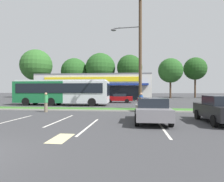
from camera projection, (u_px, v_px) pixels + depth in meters
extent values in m
cube|color=#386B28|center=(80.00, 109.00, 19.12)|extent=(56.00, 2.20, 0.12)
cube|color=#99968C|center=(76.00, 110.00, 17.90)|extent=(56.00, 0.24, 0.12)
cube|color=silver|center=(12.00, 120.00, 12.20)|extent=(0.12, 4.80, 0.01)
cube|color=silver|center=(61.00, 120.00, 12.29)|extent=(0.12, 4.80, 0.01)
cube|color=silver|center=(89.00, 126.00, 10.33)|extent=(0.12, 4.80, 0.01)
cube|color=silver|center=(162.00, 128.00, 9.86)|extent=(0.12, 4.80, 0.01)
cube|color=beige|center=(61.00, 138.00, 7.71)|extent=(0.70, 1.60, 0.01)
cube|color=beige|center=(96.00, 88.00, 40.38)|extent=(22.38, 10.04, 4.80)
cube|color=black|center=(91.00, 93.00, 35.36)|extent=(18.80, 0.08, 2.50)
cube|color=navy|center=(90.00, 84.00, 34.70)|extent=(21.04, 1.40, 0.35)
cube|color=yellow|center=(90.00, 79.00, 35.31)|extent=(17.91, 0.16, 0.86)
cube|color=slate|center=(96.00, 76.00, 40.37)|extent=(22.38, 10.04, 0.30)
cylinder|color=#473323|center=(36.00, 87.00, 50.27)|extent=(0.44, 0.44, 5.41)
sphere|color=#2D6026|center=(36.00, 65.00, 50.24)|extent=(8.25, 8.25, 8.25)
cylinder|color=#473323|center=(74.00, 89.00, 52.64)|extent=(0.44, 0.44, 4.35)
sphere|color=#23511E|center=(74.00, 71.00, 52.62)|extent=(7.31, 7.31, 7.31)
cylinder|color=#473323|center=(100.00, 88.00, 51.59)|extent=(0.44, 0.44, 4.89)
sphere|color=#23511E|center=(100.00, 68.00, 51.57)|extent=(8.07, 8.07, 8.07)
cylinder|color=#473323|center=(130.00, 87.00, 49.88)|extent=(0.44, 0.44, 5.39)
sphere|color=#1E4719|center=(130.00, 67.00, 49.86)|extent=(6.62, 6.62, 6.62)
cylinder|color=#473323|center=(170.00, 89.00, 45.92)|extent=(0.44, 0.44, 4.46)
sphere|color=#23511E|center=(170.00, 71.00, 45.90)|extent=(5.89, 5.89, 5.89)
cylinder|color=#473323|center=(195.00, 87.00, 48.52)|extent=(0.44, 0.44, 5.28)
sphere|color=#1E4719|center=(195.00, 69.00, 48.50)|extent=(5.71, 5.71, 5.71)
cylinder|color=#4C3826|center=(140.00, 52.00, 18.26)|extent=(0.30, 0.30, 11.14)
cube|color=#4C3826|center=(140.00, 0.00, 18.23)|extent=(0.33, 2.40, 0.14)
cylinder|color=#59595B|center=(127.00, 28.00, 18.49)|extent=(2.60, 0.30, 0.10)
ellipsoid|color=#59595B|center=(114.00, 30.00, 18.74)|extent=(0.56, 0.32, 0.24)
cube|color=#196638|center=(42.00, 92.00, 24.91)|extent=(6.64, 2.58, 2.70)
cube|color=silver|center=(87.00, 92.00, 24.25)|extent=(5.44, 2.57, 2.70)
cube|color=silver|center=(62.00, 81.00, 24.61)|extent=(11.59, 2.35, 0.20)
cube|color=black|center=(58.00, 88.00, 23.32)|extent=(11.09, 0.11, 1.19)
cube|color=black|center=(108.00, 90.00, 23.95)|extent=(0.07, 2.17, 1.51)
cylinder|color=black|center=(96.00, 101.00, 25.32)|extent=(1.00, 0.30, 1.00)
cylinder|color=black|center=(92.00, 102.00, 22.99)|extent=(1.00, 0.30, 1.00)
cylinder|color=black|center=(59.00, 101.00, 25.89)|extent=(1.00, 0.30, 1.00)
cylinder|color=black|center=(51.00, 102.00, 23.56)|extent=(1.00, 0.30, 1.00)
cylinder|color=black|center=(36.00, 101.00, 26.25)|extent=(1.00, 0.30, 1.00)
cylinder|color=black|center=(26.00, 102.00, 23.92)|extent=(1.00, 0.30, 1.00)
cube|color=silver|center=(29.00, 98.00, 31.15)|extent=(4.52, 1.83, 0.63)
cube|color=black|center=(31.00, 95.00, 31.12)|extent=(2.03, 1.61, 0.47)
cylinder|color=black|center=(18.00, 100.00, 30.45)|extent=(0.64, 0.22, 0.64)
cylinder|color=black|center=(24.00, 100.00, 32.18)|extent=(0.64, 0.22, 0.64)
cylinder|color=black|center=(35.00, 100.00, 30.13)|extent=(0.64, 0.22, 0.64)
cylinder|color=black|center=(40.00, 100.00, 31.86)|extent=(0.64, 0.22, 0.64)
cube|color=black|center=(220.00, 111.00, 11.28)|extent=(1.76, 4.35, 0.76)
cube|color=black|center=(221.00, 100.00, 11.07)|extent=(1.55, 1.96, 0.54)
cylinder|color=black|center=(197.00, 115.00, 12.72)|extent=(0.22, 0.64, 0.64)
cylinder|color=black|center=(224.00, 115.00, 12.53)|extent=(0.22, 0.64, 0.64)
cylinder|color=black|center=(214.00, 121.00, 10.04)|extent=(0.22, 0.64, 0.64)
cube|color=maroon|center=(118.00, 98.00, 29.47)|extent=(4.38, 1.75, 0.66)
cube|color=black|center=(120.00, 95.00, 29.45)|extent=(1.97, 1.54, 0.40)
cylinder|color=black|center=(109.00, 101.00, 28.80)|extent=(0.64, 0.22, 0.64)
cylinder|color=black|center=(110.00, 100.00, 30.46)|extent=(0.64, 0.22, 0.64)
cylinder|color=black|center=(127.00, 101.00, 28.49)|extent=(0.64, 0.22, 0.64)
cylinder|color=black|center=(127.00, 100.00, 30.15)|extent=(0.64, 0.22, 0.64)
cube|color=slate|center=(151.00, 112.00, 11.57)|extent=(1.89, 4.41, 0.64)
cube|color=black|center=(152.00, 102.00, 11.35)|extent=(1.66, 1.99, 0.52)
cylinder|color=black|center=(136.00, 114.00, 13.03)|extent=(0.22, 0.64, 0.64)
cylinder|color=black|center=(163.00, 114.00, 12.83)|extent=(0.22, 0.64, 0.64)
cylinder|color=black|center=(137.00, 120.00, 10.31)|extent=(0.22, 0.64, 0.64)
cylinder|color=black|center=(171.00, 121.00, 10.11)|extent=(0.22, 0.64, 0.64)
cylinder|color=#726651|center=(141.00, 107.00, 16.78)|extent=(0.30, 0.30, 0.83)
cylinder|color=#264C99|center=(141.00, 99.00, 16.78)|extent=(0.35, 0.35, 0.66)
sphere|color=tan|center=(141.00, 94.00, 16.78)|extent=(0.23, 0.23, 0.23)
cylinder|color=#726651|center=(46.00, 107.00, 16.91)|extent=(0.30, 0.30, 0.84)
cylinder|color=#338C4C|center=(46.00, 99.00, 16.91)|extent=(0.35, 0.35, 0.66)
sphere|color=tan|center=(46.00, 94.00, 16.91)|extent=(0.23, 0.23, 0.23)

